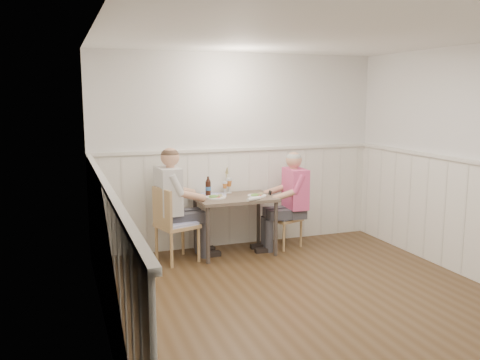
% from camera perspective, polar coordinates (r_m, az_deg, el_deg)
% --- Properties ---
extents(ground_plane, '(4.50, 4.50, 0.00)m').
position_cam_1_polar(ground_plane, '(5.24, 8.40, -13.56)').
color(ground_plane, '#483119').
extents(room_shell, '(4.04, 4.54, 2.60)m').
position_cam_1_polar(room_shell, '(4.85, 8.83, 3.18)').
color(room_shell, white).
rests_on(room_shell, ground).
extents(wainscot, '(4.00, 4.49, 1.34)m').
position_cam_1_polar(wainscot, '(5.60, 5.24, -4.53)').
color(wainscot, white).
rests_on(wainscot, ground).
extents(dining_table, '(1.00, 0.70, 0.75)m').
position_cam_1_polar(dining_table, '(6.58, -0.59, -2.70)').
color(dining_table, brown).
rests_on(dining_table, ground).
extents(chair_right, '(0.48, 0.48, 0.80)m').
position_cam_1_polar(chair_right, '(6.96, 5.29, -3.92)').
color(chair_right, '#A07750').
rests_on(chair_right, ground).
extents(chair_left, '(0.55, 0.55, 0.94)m').
position_cam_1_polar(chair_left, '(6.30, -7.55, -4.68)').
color(chair_left, '#A07750').
rests_on(chair_left, ground).
extents(man_in_pink, '(0.63, 0.44, 1.33)m').
position_cam_1_polar(man_in_pink, '(6.85, 5.88, -3.09)').
color(man_in_pink, '#3F3F47').
rests_on(man_in_pink, ground).
extents(diner_cream, '(0.68, 0.48, 1.44)m').
position_cam_1_polar(diner_cream, '(6.39, -7.62, -3.63)').
color(diner_cream, '#3F3F47').
rests_on(diner_cream, ground).
extents(plate_man, '(0.25, 0.25, 0.06)m').
position_cam_1_polar(plate_man, '(6.58, 1.87, -1.68)').
color(plate_man, white).
rests_on(plate_man, dining_table).
extents(plate_diner, '(0.26, 0.26, 0.07)m').
position_cam_1_polar(plate_diner, '(6.47, -2.81, -1.87)').
color(plate_diner, white).
rests_on(plate_diner, dining_table).
extents(beer_glass_a, '(0.08, 0.08, 0.20)m').
position_cam_1_polar(beer_glass_a, '(6.79, -1.24, -0.33)').
color(beer_glass_a, silver).
rests_on(beer_glass_a, dining_table).
extents(beer_glass_b, '(0.07, 0.07, 0.17)m').
position_cam_1_polar(beer_glass_b, '(6.73, -1.71, -0.62)').
color(beer_glass_b, silver).
rests_on(beer_glass_b, dining_table).
extents(beer_bottle, '(0.07, 0.07, 0.25)m').
position_cam_1_polar(beer_bottle, '(6.61, -3.60, -0.82)').
color(beer_bottle, black).
rests_on(beer_bottle, dining_table).
extents(rolled_napkin, '(0.21, 0.13, 0.05)m').
position_cam_1_polar(rolled_napkin, '(6.32, 1.57, -2.11)').
color(rolled_napkin, white).
rests_on(rolled_napkin, dining_table).
extents(grass_vase, '(0.04, 0.04, 0.36)m').
position_cam_1_polar(grass_vase, '(6.79, -1.66, -0.09)').
color(grass_vase, silver).
rests_on(grass_vase, dining_table).
extents(gingham_mat, '(0.39, 0.34, 0.01)m').
position_cam_1_polar(gingham_mat, '(6.68, -3.02, -1.66)').
color(gingham_mat, '#5661BA').
rests_on(gingham_mat, dining_table).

